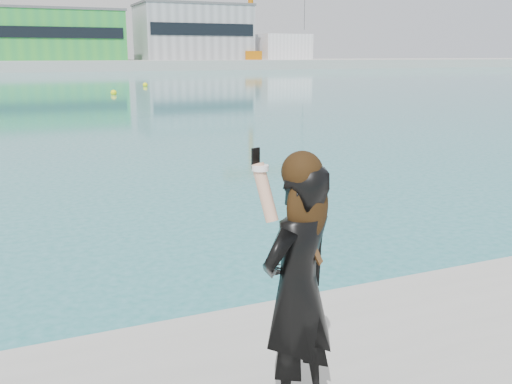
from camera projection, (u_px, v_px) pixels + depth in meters
far_quay at (10, 65)px, 120.37m from camera, size 320.00×40.00×2.00m
warehouse_green at (48, 35)px, 120.20m from camera, size 30.60×16.36×10.50m
warehouse_grey_right at (193, 32)px, 132.40m from camera, size 25.50×15.35×12.50m
ancillary_shed at (282, 47)px, 139.95m from camera, size 12.00×10.00×6.00m
dock_crane at (255, 1)px, 130.60m from camera, size 23.00×4.00×24.00m
flagpole_right at (122, 38)px, 119.63m from camera, size 1.28×0.16×8.00m
buoy_near at (145, 86)px, 59.03m from camera, size 0.50×0.50×0.50m
buoy_extra at (114, 95)px, 46.96m from camera, size 0.50×0.50×0.50m
woman at (298, 283)px, 3.82m from camera, size 0.76×0.64×1.86m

